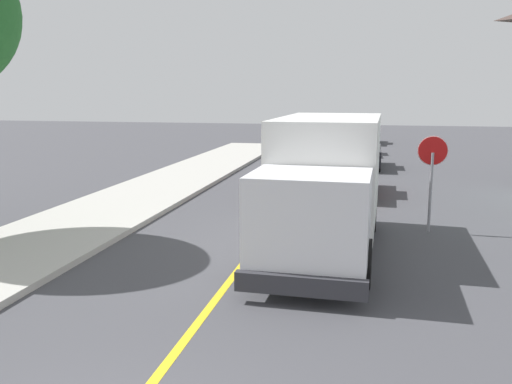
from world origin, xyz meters
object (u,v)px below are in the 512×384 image
Objects in this scene: parked_car_near at (351,173)px; stop_sign at (432,165)px; box_truck at (326,178)px; parked_car_mid at (363,152)px; parked_car_far at (354,141)px; parked_car_furthest at (365,133)px.

stop_sign is (2.35, -5.37, 1.06)m from parked_car_near.
box_truck reaches higher than parked_car_mid.
parked_car_mid is 13.04m from stop_sign.
parked_car_near is 1.00× the size of parked_car_far.
stop_sign reaches higher than parked_car_near.
parked_car_mid and parked_car_far have the same top height.
box_truck is 3.49m from stop_sign.
parked_car_furthest is (0.52, 7.19, 0.00)m from parked_car_far.
parked_car_mid is 0.98× the size of parked_car_far.
box_truck is 1.62× the size of parked_car_far.
stop_sign is (2.19, -26.19, 1.06)m from parked_car_furthest.
parked_car_near and parked_car_far have the same top height.
parked_car_mid is 0.98× the size of parked_car_furthest.
parked_car_mid and parked_car_furthest have the same top height.
parked_car_near and parked_car_furthest have the same top height.
parked_car_mid is (0.29, 7.46, 0.00)m from parked_car_near.
parked_car_far is (-0.04, 21.25, -0.97)m from box_truck.
stop_sign is at bearing -80.87° from parked_car_mid.
parked_car_mid is 1.66× the size of stop_sign.
parked_car_far is 7.21m from parked_car_furthest.
parked_car_far is 19.22m from stop_sign.
parked_car_far is at bearing -94.13° from parked_car_furthest.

